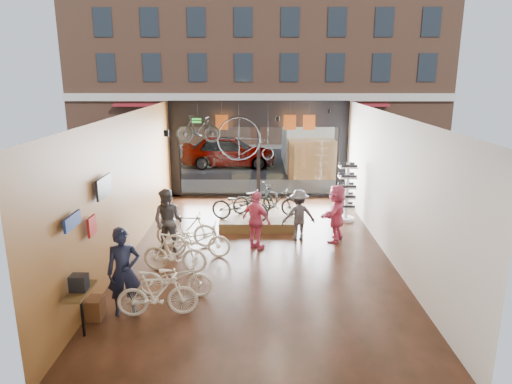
{
  "coord_description": "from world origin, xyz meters",
  "views": [
    {
      "loc": [
        0.01,
        -11.89,
        4.8
      ],
      "look_at": [
        -0.07,
        1.4,
        1.35
      ],
      "focal_mm": 32.0,
      "sensor_mm": 36.0,
      "label": 1
    }
  ],
  "objects_px": {
    "floor_bike_2": "(175,278)",
    "customer_0": "(124,271)",
    "customer_2": "(257,220)",
    "display_platform": "(257,220)",
    "floor_bike_1": "(157,294)",
    "customer_1": "(168,222)",
    "box_truck": "(307,145)",
    "customer_5": "(336,213)",
    "customer_3": "(299,215)",
    "display_bike_right": "(256,198)",
    "display_bike_mid": "(276,202)",
    "hung_bike": "(198,129)",
    "floor_bike_4": "(197,240)",
    "penny_farthing": "(248,140)",
    "display_bike_left": "(240,206)",
    "street_car": "(229,151)",
    "sunglasses_rack": "(347,192)",
    "floor_bike_3": "(175,253)",
    "floor_bike_5": "(186,229)"
  },
  "relations": [
    {
      "from": "floor_bike_1",
      "to": "sunglasses_rack",
      "type": "distance_m",
      "value": 8.06
    },
    {
      "from": "floor_bike_3",
      "to": "display_bike_mid",
      "type": "distance_m",
      "value": 4.64
    },
    {
      "from": "customer_2",
      "to": "penny_farthing",
      "type": "relative_size",
      "value": 0.85
    },
    {
      "from": "customer_2",
      "to": "floor_bike_2",
      "type": "bearing_deg",
      "value": 98.97
    },
    {
      "from": "display_bike_mid",
      "to": "customer_3",
      "type": "distance_m",
      "value": 1.61
    },
    {
      "from": "display_bike_mid",
      "to": "customer_5",
      "type": "distance_m",
      "value": 2.32
    },
    {
      "from": "floor_bike_2",
      "to": "floor_bike_5",
      "type": "height_order",
      "value": "floor_bike_5"
    },
    {
      "from": "floor_bike_2",
      "to": "customer_0",
      "type": "height_order",
      "value": "customer_0"
    },
    {
      "from": "floor_bike_2",
      "to": "box_truck",
      "type": "bearing_deg",
      "value": -15.01
    },
    {
      "from": "customer_5",
      "to": "customer_3",
      "type": "bearing_deg",
      "value": -68.49
    },
    {
      "from": "floor_bike_3",
      "to": "floor_bike_4",
      "type": "height_order",
      "value": "floor_bike_3"
    },
    {
      "from": "customer_2",
      "to": "display_platform",
      "type": "bearing_deg",
      "value": -49.46
    },
    {
      "from": "display_bike_left",
      "to": "customer_1",
      "type": "xyz_separation_m",
      "value": [
        -1.88,
        -1.95,
        0.11
      ]
    },
    {
      "from": "customer_0",
      "to": "display_platform",
      "type": "bearing_deg",
      "value": 47.25
    },
    {
      "from": "street_car",
      "to": "customer_2",
      "type": "bearing_deg",
      "value": -172.63
    },
    {
      "from": "floor_bike_4",
      "to": "hung_bike",
      "type": "xyz_separation_m",
      "value": [
        -0.49,
        4.55,
        2.45
      ]
    },
    {
      "from": "box_truck",
      "to": "customer_0",
      "type": "distance_m",
      "value": 15.28
    },
    {
      "from": "box_truck",
      "to": "floor_bike_3",
      "type": "xyz_separation_m",
      "value": [
        -4.53,
        -12.33,
        -0.84
      ]
    },
    {
      "from": "floor_bike_2",
      "to": "hung_bike",
      "type": "height_order",
      "value": "hung_bike"
    },
    {
      "from": "customer_2",
      "to": "penny_farthing",
      "type": "xyz_separation_m",
      "value": [
        -0.33,
        4.18,
        1.66
      ]
    },
    {
      "from": "display_bike_right",
      "to": "display_bike_mid",
      "type": "bearing_deg",
      "value": -154.23
    },
    {
      "from": "display_platform",
      "to": "customer_5",
      "type": "bearing_deg",
      "value": -32.35
    },
    {
      "from": "customer_1",
      "to": "sunglasses_rack",
      "type": "height_order",
      "value": "sunglasses_rack"
    },
    {
      "from": "floor_bike_4",
      "to": "customer_3",
      "type": "relative_size",
      "value": 1.19
    },
    {
      "from": "customer_0",
      "to": "customer_3",
      "type": "bearing_deg",
      "value": 30.32
    },
    {
      "from": "box_truck",
      "to": "floor_bike_4",
      "type": "distance_m",
      "value": 12.1
    },
    {
      "from": "display_bike_left",
      "to": "customer_0",
      "type": "relative_size",
      "value": 1.0
    },
    {
      "from": "box_truck",
      "to": "customer_3",
      "type": "xyz_separation_m",
      "value": [
        -1.26,
        -10.03,
        -0.57
      ]
    },
    {
      "from": "street_car",
      "to": "display_bike_left",
      "type": "distance_m",
      "value": 10.17
    },
    {
      "from": "customer_0",
      "to": "hung_bike",
      "type": "xyz_separation_m",
      "value": [
        0.58,
        7.57,
        2.0
      ]
    },
    {
      "from": "box_truck",
      "to": "floor_bike_2",
      "type": "relative_size",
      "value": 4.08
    },
    {
      "from": "customer_1",
      "to": "display_bike_left",
      "type": "bearing_deg",
      "value": 59.36
    },
    {
      "from": "floor_bike_4",
      "to": "customer_3",
      "type": "bearing_deg",
      "value": -61.56
    },
    {
      "from": "display_bike_right",
      "to": "floor_bike_1",
      "type": "bearing_deg",
      "value": 131.26
    },
    {
      "from": "display_bike_right",
      "to": "customer_0",
      "type": "relative_size",
      "value": 0.96
    },
    {
      "from": "floor_bike_1",
      "to": "customer_1",
      "type": "xyz_separation_m",
      "value": [
        -0.42,
        3.42,
        0.41
      ]
    },
    {
      "from": "street_car",
      "to": "floor_bike_1",
      "type": "xyz_separation_m",
      "value": [
        -0.47,
        -15.49,
        -0.35
      ]
    },
    {
      "from": "box_truck",
      "to": "customer_0",
      "type": "height_order",
      "value": "box_truck"
    },
    {
      "from": "customer_1",
      "to": "sunglasses_rack",
      "type": "distance_m",
      "value": 6.14
    },
    {
      "from": "display_bike_mid",
      "to": "customer_0",
      "type": "bearing_deg",
      "value": 163.82
    },
    {
      "from": "customer_1",
      "to": "hung_bike",
      "type": "height_order",
      "value": "hung_bike"
    },
    {
      "from": "sunglasses_rack",
      "to": "display_bike_left",
      "type": "bearing_deg",
      "value": -178.06
    },
    {
      "from": "customer_2",
      "to": "display_bike_mid",
      "type": "bearing_deg",
      "value": -64.64
    },
    {
      "from": "floor_bike_2",
      "to": "customer_1",
      "type": "height_order",
      "value": "customer_1"
    },
    {
      "from": "display_bike_left",
      "to": "penny_farthing",
      "type": "relative_size",
      "value": 0.94
    },
    {
      "from": "display_platform",
      "to": "customer_2",
      "type": "relative_size",
      "value": 1.43
    },
    {
      "from": "display_bike_left",
      "to": "customer_1",
      "type": "bearing_deg",
      "value": 150.51
    },
    {
      "from": "display_platform",
      "to": "customer_5",
      "type": "distance_m",
      "value": 2.83
    },
    {
      "from": "sunglasses_rack",
      "to": "penny_farthing",
      "type": "bearing_deg",
      "value": 141.49
    },
    {
      "from": "floor_bike_1",
      "to": "display_platform",
      "type": "relative_size",
      "value": 0.68
    }
  ]
}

